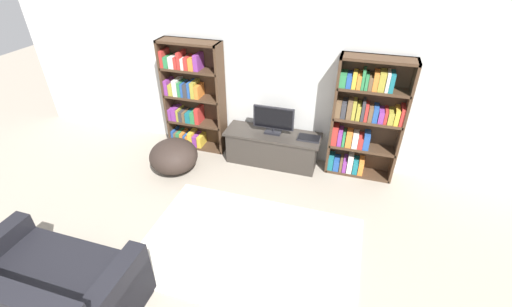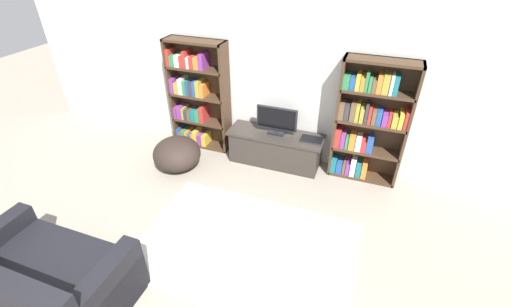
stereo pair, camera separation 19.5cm
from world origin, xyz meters
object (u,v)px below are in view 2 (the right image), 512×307
(television, at_px, (277,120))
(beanbag_ottoman, at_px, (177,154))
(tv_stand, at_px, (275,148))
(bookshelf_left, at_px, (197,96))
(laptop, at_px, (312,140))
(couch_left_sectional, at_px, (45,282))
(bookshelf_right, at_px, (368,122))

(television, height_order, beanbag_ottoman, television)
(tv_stand, xyz_separation_m, television, (0.00, 0.02, 0.47))
(bookshelf_left, xyz_separation_m, television, (1.36, -0.11, -0.13))
(tv_stand, relative_size, television, 2.37)
(laptop, distance_m, couch_left_sectional, 3.57)
(couch_left_sectional, xyz_separation_m, beanbag_ottoman, (-0.04, 2.40, -0.04))
(laptop, bearing_deg, bookshelf_left, 176.23)
(bookshelf_right, relative_size, couch_left_sectional, 1.14)
(tv_stand, distance_m, couch_left_sectional, 3.31)
(beanbag_ottoman, bearing_deg, couch_left_sectional, -88.94)
(television, xyz_separation_m, laptop, (0.54, -0.02, -0.21))
(bookshelf_right, relative_size, television, 2.88)
(tv_stand, relative_size, couch_left_sectional, 0.94)
(bookshelf_left, distance_m, television, 1.37)
(bookshelf_left, distance_m, laptop, 1.94)
(bookshelf_right, bearing_deg, television, -175.23)
(beanbag_ottoman, bearing_deg, television, 26.07)
(television, bearing_deg, beanbag_ottoman, -153.93)
(bookshelf_right, relative_size, beanbag_ottoman, 2.47)
(bookshelf_left, xyz_separation_m, bookshelf_right, (2.62, -0.00, 0.02))
(couch_left_sectional, bearing_deg, bookshelf_right, 51.04)
(bookshelf_left, height_order, television, bookshelf_left)
(tv_stand, distance_m, laptop, 0.60)
(bookshelf_left, height_order, bookshelf_right, same)
(tv_stand, distance_m, television, 0.47)
(bookshelf_right, distance_m, tv_stand, 1.41)
(bookshelf_left, xyz_separation_m, couch_left_sectional, (0.06, -3.17, -0.57))
(bookshelf_left, relative_size, beanbag_ottoman, 2.47)
(television, distance_m, couch_left_sectional, 3.35)
(laptop, bearing_deg, tv_stand, -179.85)
(tv_stand, height_order, television, television)
(bookshelf_left, height_order, beanbag_ottoman, bookshelf_left)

